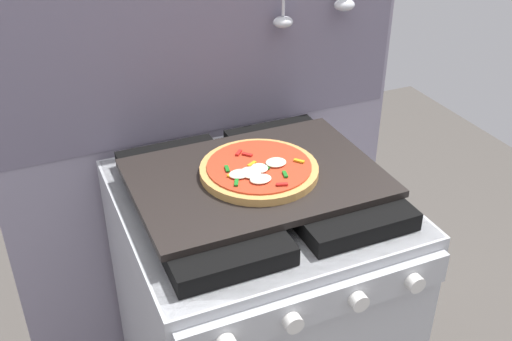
# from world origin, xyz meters

# --- Properties ---
(kitchen_backsplash) EXTENTS (1.10, 0.08, 1.55)m
(kitchen_backsplash) POSITION_xyz_m (0.00, 0.33, 0.79)
(kitchen_backsplash) COLOR gray
(kitchen_backsplash) RESTS_ON ground_plane
(stove) EXTENTS (0.60, 0.64, 0.90)m
(stove) POSITION_xyz_m (-0.00, -0.00, 0.45)
(stove) COLOR #B7BABF
(stove) RESTS_ON ground_plane
(baking_tray) EXTENTS (0.54, 0.38, 0.02)m
(baking_tray) POSITION_xyz_m (0.00, 0.00, 0.91)
(baking_tray) COLOR black
(baking_tray) RESTS_ON stove
(pizza_left) EXTENTS (0.26, 0.26, 0.03)m
(pizza_left) POSITION_xyz_m (0.01, -0.01, 0.93)
(pizza_left) COLOR tan
(pizza_left) RESTS_ON baking_tray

